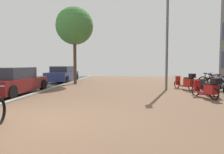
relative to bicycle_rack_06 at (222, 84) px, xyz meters
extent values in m
torus|color=black|center=(-0.35, -0.73, -0.05)|extent=(0.68, 0.08, 0.68)
cylinder|color=#AFB6B6|center=(-0.23, -0.73, -0.07)|extent=(0.23, 0.03, 0.07)
cylinder|color=#AFB6B6|center=(-0.28, -0.73, 0.19)|extent=(0.15, 0.03, 0.50)
cube|color=black|center=(-0.22, -0.73, 0.48)|extent=(0.22, 0.09, 0.06)
torus|color=black|center=(-0.35, 0.02, -0.02)|extent=(0.75, 0.12, 0.75)
cylinder|color=navy|center=(0.07, 0.00, 0.25)|extent=(0.34, 0.06, 0.66)
cylinder|color=navy|center=(-0.14, 0.01, 0.22)|extent=(0.15, 0.05, 0.60)
cylinder|color=navy|center=(0.02, 0.00, 0.54)|extent=(0.42, 0.06, 0.09)
cylinder|color=navy|center=(-0.21, 0.01, -0.05)|extent=(0.27, 0.05, 0.08)
cylinder|color=navy|center=(-0.27, 0.02, 0.25)|extent=(0.18, 0.04, 0.55)
cube|color=black|center=(-0.19, 0.01, 0.56)|extent=(0.23, 0.10, 0.06)
torus|color=black|center=(-0.42, 0.71, -0.05)|extent=(0.69, 0.11, 0.69)
torus|color=black|center=(0.18, 0.75, -0.05)|extent=(0.69, 0.11, 0.69)
cylinder|color=#A11C19|center=(-0.06, 0.73, 0.20)|extent=(0.30, 0.06, 0.61)
cylinder|color=#A11C19|center=(-0.24, 0.72, 0.18)|extent=(0.13, 0.04, 0.55)
cylinder|color=#A11C19|center=(-0.11, 0.73, 0.47)|extent=(0.36, 0.06, 0.08)
cylinder|color=#A11C19|center=(-0.31, 0.72, -0.07)|extent=(0.23, 0.04, 0.07)
cylinder|color=#A11C19|center=(-0.35, 0.71, 0.20)|extent=(0.16, 0.04, 0.50)
cylinder|color=#A11C19|center=(0.12, 0.74, 0.23)|extent=(0.14, 0.04, 0.55)
cube|color=black|center=(-0.29, 0.72, 0.49)|extent=(0.23, 0.10, 0.06)
cylinder|color=#ADADB2|center=(0.07, 0.74, 0.55)|extent=(0.06, 0.48, 0.02)
torus|color=black|center=(-0.25, 1.46, -0.04)|extent=(0.70, 0.08, 0.70)
torus|color=black|center=(0.35, 1.45, -0.04)|extent=(0.70, 0.08, 0.70)
cylinder|color=navy|center=(0.11, 1.46, 0.21)|extent=(0.30, 0.04, 0.62)
cylinder|color=navy|center=(-0.07, 1.46, 0.19)|extent=(0.13, 0.04, 0.56)
cylinder|color=navy|center=(0.06, 1.46, 0.49)|extent=(0.37, 0.04, 0.08)
cylinder|color=navy|center=(-0.13, 1.46, -0.07)|extent=(0.24, 0.03, 0.08)
cylinder|color=navy|center=(-0.18, 1.46, 0.21)|extent=(0.16, 0.03, 0.51)
cylinder|color=navy|center=(0.30, 1.45, 0.24)|extent=(0.14, 0.03, 0.56)
cube|color=black|center=(-0.12, 1.46, 0.51)|extent=(0.22, 0.09, 0.06)
cylinder|color=#ADADB2|center=(0.25, 1.45, 0.56)|extent=(0.03, 0.48, 0.02)
torus|color=black|center=(-0.29, 2.14, -0.03)|extent=(0.73, 0.17, 0.73)
torus|color=black|center=(0.37, 2.23, -0.03)|extent=(0.73, 0.17, 0.73)
cylinder|color=navy|center=(0.11, 2.19, 0.23)|extent=(0.33, 0.08, 0.64)
cylinder|color=navy|center=(-0.09, 2.17, 0.21)|extent=(0.15, 0.05, 0.58)
cylinder|color=navy|center=(0.06, 2.19, 0.52)|extent=(0.40, 0.09, 0.08)
cylinder|color=navy|center=(-0.16, 2.16, -0.05)|extent=(0.26, 0.06, 0.08)
cylinder|color=navy|center=(-0.21, 2.15, 0.23)|extent=(0.17, 0.05, 0.53)
cylinder|color=navy|center=(0.31, 2.22, 0.26)|extent=(0.15, 0.05, 0.58)
cube|color=black|center=(-0.14, 2.16, 0.54)|extent=(0.23, 0.12, 0.06)
cylinder|color=#ADADB2|center=(0.25, 2.21, 0.59)|extent=(0.09, 0.48, 0.02)
torus|color=black|center=(-1.29, -2.33, -0.13)|extent=(0.15, 0.50, 0.50)
torus|color=black|center=(-1.54, -1.09, -0.13)|extent=(0.15, 0.50, 0.50)
cube|color=#37353E|center=(-1.42, -1.71, -0.15)|extent=(0.42, 0.75, 0.08)
cube|color=#37353E|center=(-1.34, -2.11, 0.05)|extent=(0.40, 0.61, 0.40)
cube|color=black|center=(-1.34, -2.11, 0.28)|extent=(0.36, 0.55, 0.06)
cylinder|color=#37353E|center=(-1.54, -1.11, 0.12)|extent=(0.09, 0.13, 0.51)
cube|color=#37353E|center=(-1.52, -1.19, 0.10)|extent=(0.33, 0.14, 0.50)
cylinder|color=black|center=(-1.53, -1.14, 0.37)|extent=(0.52, 0.13, 0.03)
cube|color=black|center=(-1.28, -2.38, 0.43)|extent=(0.33, 0.33, 0.24)
torus|color=black|center=(-1.68, -3.10, -0.12)|extent=(0.25, 0.52, 0.54)
torus|color=black|center=(-2.11, -2.02, -0.12)|extent=(0.25, 0.52, 0.54)
cube|color=#B31D1D|center=(-1.89, -2.56, -0.14)|extent=(0.50, 0.71, 0.08)
cube|color=#B31D1D|center=(-1.76, -2.90, 0.06)|extent=(0.47, 0.59, 0.41)
cube|color=black|center=(-1.76, -2.90, 0.30)|extent=(0.41, 0.53, 0.06)
cylinder|color=#B31D1D|center=(-2.10, -2.04, 0.15)|extent=(0.11, 0.14, 0.54)
cube|color=#B31D1D|center=(-2.07, -2.11, 0.13)|extent=(0.33, 0.19, 0.53)
cylinder|color=black|center=(-2.09, -2.06, 0.41)|extent=(0.49, 0.22, 0.03)
cube|color=black|center=(-1.66, -3.15, 0.45)|extent=(0.36, 0.36, 0.24)
torus|color=black|center=(-1.74, -0.14, -0.12)|extent=(0.26, 0.51, 0.53)
torus|color=black|center=(-2.27, 1.08, -0.12)|extent=(0.26, 0.51, 0.53)
cube|color=#B3231C|center=(-2.00, 0.47, -0.14)|extent=(0.55, 0.79, 0.08)
cube|color=#B3231C|center=(-1.83, 0.08, 0.09)|extent=(0.51, 0.66, 0.47)
cube|color=black|center=(-1.83, 0.08, 0.35)|extent=(0.45, 0.59, 0.06)
cylinder|color=#B3231C|center=(-2.26, 1.05, 0.14)|extent=(0.11, 0.14, 0.53)
cube|color=#B3231C|center=(-2.23, 0.98, 0.12)|extent=(0.33, 0.20, 0.52)
cylinder|color=black|center=(-2.25, 1.03, 0.40)|extent=(0.49, 0.23, 0.03)
cube|color=black|center=(-1.72, -0.19, 0.50)|extent=(0.37, 0.37, 0.24)
cube|color=maroon|center=(-11.14, -2.25, 0.12)|extent=(1.79, 4.13, 0.63)
cube|color=#282D38|center=(-11.14, -2.37, 0.71)|extent=(1.50, 2.22, 0.56)
cylinder|color=black|center=(-12.00, -0.70, -0.05)|extent=(0.20, 0.62, 0.62)
cylinder|color=black|center=(-10.29, -0.70, -0.05)|extent=(0.20, 0.62, 0.62)
cylinder|color=black|center=(-10.29, -3.79, -0.05)|extent=(0.20, 0.62, 0.62)
cube|color=navy|center=(-10.98, 4.74, 0.15)|extent=(1.72, 3.98, 0.68)
cube|color=#282D38|center=(-10.98, 4.90, 0.74)|extent=(1.44, 2.41, 0.48)
cylinder|color=black|center=(-11.79, 6.21, -0.05)|extent=(0.20, 0.62, 0.62)
cylinder|color=black|center=(-10.16, 6.21, -0.05)|extent=(0.20, 0.62, 0.62)
cylinder|color=black|center=(-11.79, 3.27, -0.05)|extent=(0.20, 0.62, 0.62)
cylinder|color=black|center=(-10.16, 3.27, -0.05)|extent=(0.20, 0.62, 0.62)
cylinder|color=slate|center=(-3.12, 0.03, 2.37)|extent=(0.14, 0.14, 5.46)
cylinder|color=brown|center=(-9.41, 3.05, 1.35)|extent=(0.23, 0.23, 3.41)
sphere|color=#48873F|center=(-9.41, 3.05, 4.04)|extent=(2.81, 2.81, 2.81)
camera|label=1|loc=(-5.29, -11.89, 1.16)|focal=32.07mm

